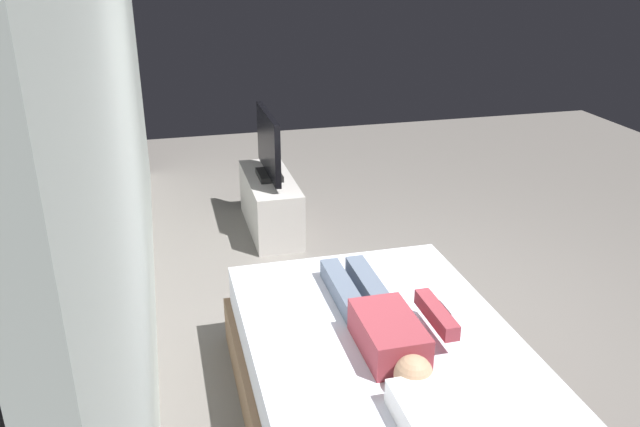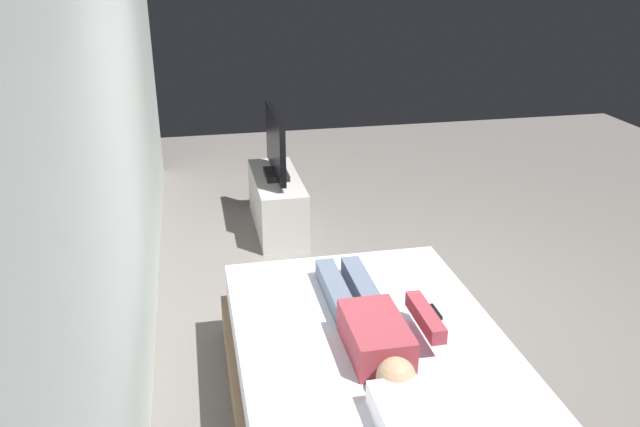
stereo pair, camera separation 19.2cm
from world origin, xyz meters
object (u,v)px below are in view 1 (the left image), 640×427
tv (268,147)px  person (383,322)px  bed (383,382)px  remote (442,309)px  tv_stand (270,204)px  pillow (443,420)px

tv → person: bearing=-177.6°
bed → remote: remote is taller
bed → tv_stand: 2.70m
pillow → person: 0.74m
bed → pillow: pillow is taller
bed → tv: size_ratio=2.33×
tv_stand → pillow: bearing=-178.0°
bed → pillow: bearing=180.0°
tv_stand → tv: tv is taller
tv_stand → bed: bearing=-177.5°
person → remote: bearing=-69.5°
pillow → remote: size_ratio=3.20×
person → tv_stand: size_ratio=1.15×
bed → pillow: 0.78m
bed → tv: 2.75m
tv → pillow: bearing=-178.0°
pillow → tv: tv is taller
bed → remote: bearing=-65.8°
person → tv: bearing=2.4°
pillow → remote: pillow is taller
pillow → tv_stand: bearing=2.0°
bed → tv: bearing=2.5°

